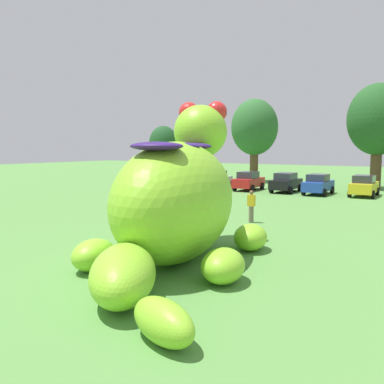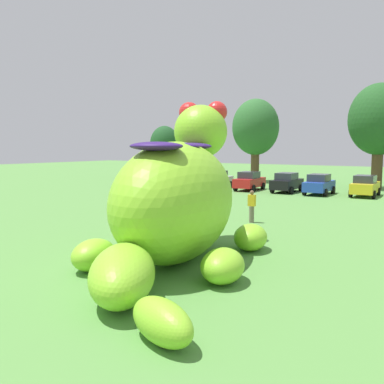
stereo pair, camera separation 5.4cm
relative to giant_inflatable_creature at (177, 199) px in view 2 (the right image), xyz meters
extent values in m
plane|color=#568E42|center=(-0.24, -1.73, -2.15)|extent=(160.00, 160.00, 0.00)
ellipsoid|color=#8CD12D|center=(-0.02, 0.01, -0.07)|extent=(5.65, 8.16, 4.17)
ellipsoid|color=#8CD12D|center=(-0.91, 3.03, 2.47)|extent=(2.80, 2.94, 2.20)
sphere|color=red|center=(-1.59, 3.18, 3.29)|extent=(0.88, 0.88, 0.88)
sphere|color=red|center=(-0.43, 3.52, 3.29)|extent=(0.88, 0.88, 0.88)
ellipsoid|color=navy|center=(-0.49, 1.61, 1.85)|extent=(1.98, 1.75, 0.28)
ellipsoid|color=navy|center=(-0.02, 0.01, 1.85)|extent=(1.98, 1.75, 0.28)
ellipsoid|color=navy|center=(0.50, -1.77, 1.85)|extent=(1.98, 1.75, 0.28)
ellipsoid|color=#8CD12D|center=(-2.82, 1.31, -1.64)|extent=(1.73, 2.07, 1.02)
ellipsoid|color=#8CD12D|center=(1.62, 2.62, -1.64)|extent=(1.73, 2.07, 1.02)
ellipsoid|color=#8CD12D|center=(-1.49, -2.55, -1.64)|extent=(1.73, 2.07, 1.02)
ellipsoid|color=#8CD12D|center=(2.60, -1.34, -1.64)|extent=(1.73, 2.07, 1.02)
ellipsoid|color=#8CD12D|center=(1.19, -4.08, -1.42)|extent=(3.32, 3.67, 1.46)
ellipsoid|color=#8CD12D|center=(3.39, -5.30, -1.70)|extent=(2.11, 1.54, 0.89)
cube|color=#B7BABF|center=(-11.35, 22.67, -1.43)|extent=(2.06, 4.24, 0.80)
cube|color=#2D333D|center=(-11.34, 22.52, -0.73)|extent=(1.67, 2.09, 0.60)
cylinder|color=black|center=(-12.31, 23.86, -1.83)|extent=(0.30, 0.66, 0.64)
cylinder|color=black|center=(-10.62, 24.01, -1.83)|extent=(0.30, 0.66, 0.64)
cylinder|color=black|center=(-12.08, 21.33, -1.83)|extent=(0.30, 0.66, 0.64)
cylinder|color=black|center=(-10.39, 21.48, -1.83)|extent=(0.30, 0.66, 0.64)
cube|color=red|center=(-8.09, 22.97, -1.43)|extent=(1.97, 4.20, 0.80)
cube|color=#2D333D|center=(-8.08, 22.82, -0.73)|extent=(1.62, 2.06, 0.60)
cylinder|color=black|center=(-9.02, 24.18, -1.83)|extent=(0.28, 0.65, 0.64)
cylinder|color=black|center=(-7.32, 24.30, -1.83)|extent=(0.28, 0.65, 0.64)
cylinder|color=black|center=(-8.85, 21.65, -1.83)|extent=(0.28, 0.65, 0.64)
cylinder|color=black|center=(-7.16, 21.76, -1.83)|extent=(0.28, 0.65, 0.64)
cube|color=black|center=(-4.60, 23.27, -1.43)|extent=(1.73, 4.11, 0.80)
cube|color=#2D333D|center=(-4.60, 23.12, -0.73)|extent=(1.51, 1.98, 0.60)
cylinder|color=black|center=(-5.46, 24.53, -1.83)|extent=(0.24, 0.64, 0.64)
cylinder|color=black|center=(-3.76, 24.54, -1.83)|extent=(0.24, 0.64, 0.64)
cylinder|color=black|center=(-5.45, 21.99, -1.83)|extent=(0.24, 0.64, 0.64)
cylinder|color=black|center=(-3.75, 22.00, -1.83)|extent=(0.24, 0.64, 0.64)
cube|color=#2347B7|center=(-1.69, 23.04, -1.43)|extent=(1.76, 4.13, 0.80)
cube|color=#2D333D|center=(-1.69, 22.89, -0.73)|extent=(1.53, 1.99, 0.60)
cylinder|color=black|center=(-2.56, 24.30, -1.83)|extent=(0.25, 0.64, 0.64)
cylinder|color=black|center=(-0.86, 24.33, -1.83)|extent=(0.25, 0.64, 0.64)
cylinder|color=black|center=(-2.52, 21.76, -1.83)|extent=(0.25, 0.64, 0.64)
cylinder|color=black|center=(-0.82, 21.79, -1.83)|extent=(0.25, 0.64, 0.64)
cube|color=yellow|center=(1.81, 23.66, -1.43)|extent=(1.81, 4.14, 0.80)
cube|color=#2D333D|center=(1.81, 23.51, -0.73)|extent=(1.55, 2.01, 0.60)
cylinder|color=black|center=(0.93, 24.91, -1.83)|extent=(0.26, 0.65, 0.64)
cylinder|color=black|center=(2.63, 24.95, -1.83)|extent=(0.26, 0.65, 0.64)
cylinder|color=black|center=(1.00, 22.36, -1.83)|extent=(0.26, 0.65, 0.64)
cylinder|color=black|center=(2.69, 22.41, -1.83)|extent=(0.26, 0.65, 0.64)
cylinder|color=brown|center=(-24.62, 31.91, -0.97)|extent=(0.68, 0.68, 2.37)
ellipsoid|color=#1E4C23|center=(-24.62, 31.91, 2.30)|extent=(3.79, 3.79, 4.54)
cylinder|color=brown|center=(-11.72, 32.02, -0.49)|extent=(0.95, 0.95, 3.31)
ellipsoid|color=#2D662D|center=(-11.72, 32.02, 4.08)|extent=(5.30, 5.30, 6.36)
cylinder|color=brown|center=(1.50, 30.56, -0.41)|extent=(1.00, 1.00, 3.48)
ellipsoid|color=#235623|center=(1.50, 30.56, 4.40)|extent=(5.57, 5.57, 6.69)
cylinder|color=#726656|center=(-0.87, 8.04, -1.71)|extent=(0.26, 0.26, 0.88)
cube|color=gold|center=(-0.87, 8.04, -0.97)|extent=(0.38, 0.22, 0.60)
sphere|color=brown|center=(-0.87, 8.04, -0.55)|extent=(0.22, 0.22, 0.22)
camera|label=1|loc=(8.30, -11.75, 1.83)|focal=38.72mm
camera|label=2|loc=(8.34, -11.73, 1.83)|focal=38.72mm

